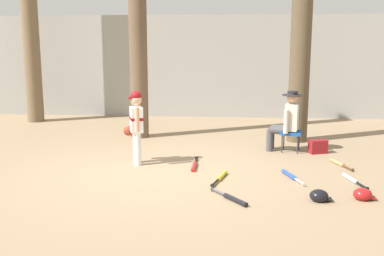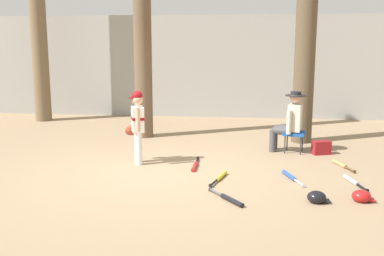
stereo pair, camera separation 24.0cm
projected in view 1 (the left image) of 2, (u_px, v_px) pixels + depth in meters
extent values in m
plane|color=#937A5B|center=(159.00, 173.00, 7.44)|extent=(60.00, 60.00, 0.00)
cube|color=#9E9E99|center=(190.00, 66.00, 13.02)|extent=(18.00, 0.36, 2.90)
cone|color=brown|center=(140.00, 137.00, 10.32)|extent=(0.53, 0.53, 0.24)
cylinder|color=brown|center=(303.00, 2.00, 9.34)|extent=(0.43, 0.43, 5.90)
cone|color=brown|center=(296.00, 141.00, 9.89)|extent=(0.67, 0.67, 0.26)
cylinder|color=white|center=(138.00, 149.00, 7.87)|extent=(0.12, 0.12, 0.58)
cylinder|color=white|center=(136.00, 147.00, 8.04)|extent=(0.12, 0.12, 0.58)
cube|color=white|center=(136.00, 120.00, 7.86)|extent=(0.29, 0.35, 0.44)
cube|color=maroon|center=(136.00, 118.00, 7.86)|extent=(0.30, 0.36, 0.05)
sphere|color=tan|center=(136.00, 100.00, 7.80)|extent=(0.20, 0.20, 0.20)
sphere|color=maroon|center=(136.00, 96.00, 7.78)|extent=(0.19, 0.19, 0.19)
cube|color=maroon|center=(131.00, 98.00, 7.77)|extent=(0.14, 0.17, 0.02)
cylinder|color=tan|center=(137.00, 120.00, 7.62)|extent=(0.10, 0.10, 0.42)
cylinder|color=tan|center=(133.00, 122.00, 8.07)|extent=(0.10, 0.10, 0.40)
ellipsoid|color=#933823|center=(130.00, 131.00, 8.10)|extent=(0.25, 0.19, 0.18)
cube|color=#194C9E|center=(291.00, 133.00, 8.86)|extent=(0.48, 0.48, 0.06)
cylinder|color=#333338|center=(282.00, 143.00, 8.80)|extent=(0.02, 0.02, 0.38)
cylinder|color=#333338|center=(284.00, 140.00, 9.08)|extent=(0.02, 0.02, 0.38)
cylinder|color=#333338|center=(298.00, 144.00, 8.71)|extent=(0.02, 0.02, 0.38)
cylinder|color=#333338|center=(299.00, 141.00, 8.99)|extent=(0.02, 0.02, 0.38)
cylinder|color=#47474C|center=(270.00, 140.00, 8.92)|extent=(0.13, 0.13, 0.43)
cylinder|color=#47474C|center=(271.00, 138.00, 9.11)|extent=(0.13, 0.13, 0.43)
cylinder|color=#47474C|center=(280.00, 130.00, 8.82)|extent=(0.42, 0.24, 0.15)
cylinder|color=#47474C|center=(281.00, 129.00, 9.00)|extent=(0.42, 0.24, 0.15)
cube|color=beige|center=(292.00, 117.00, 8.80)|extent=(0.32, 0.41, 0.52)
cylinder|color=beige|center=(286.00, 122.00, 8.63)|extent=(0.11, 0.11, 0.46)
cylinder|color=beige|center=(289.00, 118.00, 9.04)|extent=(0.11, 0.11, 0.46)
sphere|color=tan|center=(292.00, 97.00, 8.73)|extent=(0.22, 0.22, 0.22)
cylinder|color=#232328|center=(293.00, 95.00, 8.72)|extent=(0.40, 0.40, 0.02)
cylinder|color=#232328|center=(293.00, 93.00, 8.71)|extent=(0.20, 0.20, 0.09)
cube|color=maroon|center=(318.00, 147.00, 8.76)|extent=(0.38, 0.28, 0.26)
cone|color=brown|center=(36.00, 121.00, 12.37)|extent=(0.61, 0.61, 0.26)
cylinder|color=#B7BCC6|center=(350.00, 179.00, 7.02)|extent=(0.16, 0.43, 0.07)
cylinder|color=black|center=(362.00, 186.00, 6.67)|extent=(0.10, 0.29, 0.03)
cylinder|color=black|center=(367.00, 189.00, 6.53)|extent=(0.06, 0.03, 0.06)
cylinder|color=#2347AD|center=(289.00, 175.00, 7.24)|extent=(0.20, 0.45, 0.07)
cylinder|color=silver|center=(300.00, 182.00, 6.87)|extent=(0.12, 0.30, 0.03)
cylinder|color=silver|center=(304.00, 185.00, 6.73)|extent=(0.06, 0.03, 0.06)
cylinder|color=tan|center=(337.00, 163.00, 7.97)|extent=(0.19, 0.42, 0.07)
cylinder|color=brown|center=(348.00, 168.00, 7.63)|extent=(0.11, 0.28, 0.03)
cylinder|color=brown|center=(353.00, 170.00, 7.50)|extent=(0.06, 0.03, 0.06)
cylinder|color=yellow|center=(222.00, 176.00, 7.18)|extent=(0.18, 0.46, 0.07)
cylinder|color=black|center=(215.00, 183.00, 6.83)|extent=(0.11, 0.30, 0.03)
cylinder|color=black|center=(212.00, 185.00, 6.69)|extent=(0.06, 0.03, 0.06)
cylinder|color=red|center=(194.00, 166.00, 7.72)|extent=(0.07, 0.48, 0.07)
cylinder|color=black|center=(196.00, 160.00, 8.11)|extent=(0.03, 0.32, 0.03)
cylinder|color=black|center=(196.00, 158.00, 8.27)|extent=(0.06, 0.02, 0.06)
cylinder|color=black|center=(235.00, 200.00, 6.07)|extent=(0.34, 0.41, 0.07)
cylinder|color=#4C4C51|center=(219.00, 192.00, 6.39)|extent=(0.21, 0.27, 0.03)
cylinder|color=#4C4C51|center=(212.00, 189.00, 6.52)|extent=(0.05, 0.05, 0.06)
ellipsoid|color=#A81919|center=(363.00, 194.00, 6.16)|extent=(0.26, 0.23, 0.18)
cube|color=#A81919|center=(372.00, 197.00, 6.16)|extent=(0.11, 0.13, 0.02)
ellipsoid|color=black|center=(319.00, 196.00, 6.11)|extent=(0.25, 0.23, 0.17)
cube|color=black|center=(328.00, 199.00, 6.10)|extent=(0.10, 0.13, 0.02)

